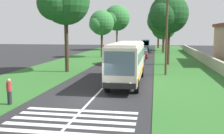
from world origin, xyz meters
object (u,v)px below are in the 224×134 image
(trailing_car_2, at_px, (143,52))
(roadside_tree_right_2, at_px, (158,22))
(trailing_car_0, at_px, (139,57))
(utility_pole, at_px, (167,32))
(trailing_car_1, at_px, (143,54))
(roadside_tree_left_1, at_px, (101,24))
(roadside_tree_right_0, at_px, (163,20))
(coach_bus, at_px, (127,60))
(trailing_minibus_0, at_px, (146,43))
(roadside_tree_right_3, at_px, (163,28))
(pedestrian, at_px, (9,91))
(roadside_tree_right_1, at_px, (168,15))
(roadside_tree_left_3, at_px, (64,2))
(trailing_car_3, at_px, (146,49))
(roadside_tree_left_0, at_px, (116,19))

(trailing_car_2, distance_m, roadside_tree_right_2, 25.97)
(trailing_car_0, bearing_deg, roadside_tree_right_2, -5.16)
(trailing_car_2, bearing_deg, trailing_car_0, 179.80)
(roadside_tree_right_2, xyz_separation_m, utility_pole, (-50.37, -0.43, -3.09))
(trailing_car_1, relative_size, roadside_tree_left_1, 0.50)
(trailing_car_2, height_order, roadside_tree_right_0, roadside_tree_right_0)
(coach_bus, distance_m, trailing_car_2, 30.69)
(roadside_tree_right_0, relative_size, utility_pole, 1.25)
(trailing_minibus_0, relative_size, roadside_tree_right_2, 0.57)
(trailing_car_2, distance_m, roadside_tree_right_0, 9.82)
(roadside_tree_right_3, distance_m, pedestrian, 55.28)
(roadside_tree_right_1, bearing_deg, roadside_tree_right_2, 1.25)
(trailing_minibus_0, relative_size, roadside_tree_left_3, 0.55)
(roadside_tree_left_3, xyz_separation_m, roadside_tree_right_2, (49.76, -11.10, -0.27))
(trailing_car_1, bearing_deg, trailing_car_3, -0.11)
(roadside_tree_left_1, bearing_deg, trailing_car_1, -92.44)
(trailing_car_0, height_order, trailing_car_3, same)
(trailing_car_1, relative_size, roadside_tree_left_3, 0.39)
(trailing_car_3, xyz_separation_m, roadside_tree_left_0, (4.33, 7.91, 7.47))
(trailing_car_0, height_order, roadside_tree_left_1, roadside_tree_left_1)
(pedestrian, bearing_deg, utility_pole, -37.21)
(roadside_tree_right_0, bearing_deg, coach_bus, 173.64)
(trailing_car_0, relative_size, roadside_tree_right_1, 0.43)
(roadside_tree_right_0, height_order, roadside_tree_right_1, roadside_tree_right_0)
(coach_bus, bearing_deg, roadside_tree_left_1, 16.92)
(trailing_minibus_0, bearing_deg, trailing_car_3, -177.49)
(roadside_tree_left_0, distance_m, utility_pole, 41.50)
(roadside_tree_left_3, relative_size, roadside_tree_right_3, 1.21)
(roadside_tree_right_3, relative_size, pedestrian, 5.37)
(roadside_tree_right_0, bearing_deg, roadside_tree_left_0, 54.72)
(trailing_car_0, distance_m, trailing_car_1, 5.16)
(trailing_car_1, bearing_deg, trailing_minibus_0, 0.97)
(trailing_car_3, height_order, roadside_tree_right_0, roadside_tree_right_0)
(utility_pole, bearing_deg, trailing_car_1, 10.11)
(trailing_minibus_0, bearing_deg, roadside_tree_right_0, -164.40)
(trailing_car_1, relative_size, trailing_minibus_0, 0.72)
(roadside_tree_right_3, height_order, pedestrian, roadside_tree_right_3)
(trailing_minibus_0, xyz_separation_m, roadside_tree_right_2, (3.51, -3.43, 6.22))
(trailing_car_2, xyz_separation_m, trailing_minibus_0, (21.26, 0.18, 0.88))
(trailing_car_1, height_order, roadside_tree_left_0, roadside_tree_left_0)
(trailing_minibus_0, relative_size, roadside_tree_left_0, 0.52)
(coach_bus, height_order, roadside_tree_left_0, roadside_tree_left_0)
(trailing_car_3, bearing_deg, roadside_tree_left_0, 61.31)
(utility_pole, distance_m, pedestrian, 17.55)
(utility_pole, bearing_deg, roadside_tree_right_2, 0.49)
(trailing_car_1, xyz_separation_m, roadside_tree_right_0, (12.45, -3.82, 6.68))
(roadside_tree_right_3, bearing_deg, roadside_tree_right_0, 178.32)
(trailing_car_0, height_order, trailing_car_2, same)
(coach_bus, distance_m, utility_pole, 6.74)
(trailing_car_1, distance_m, roadside_tree_right_1, 12.05)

